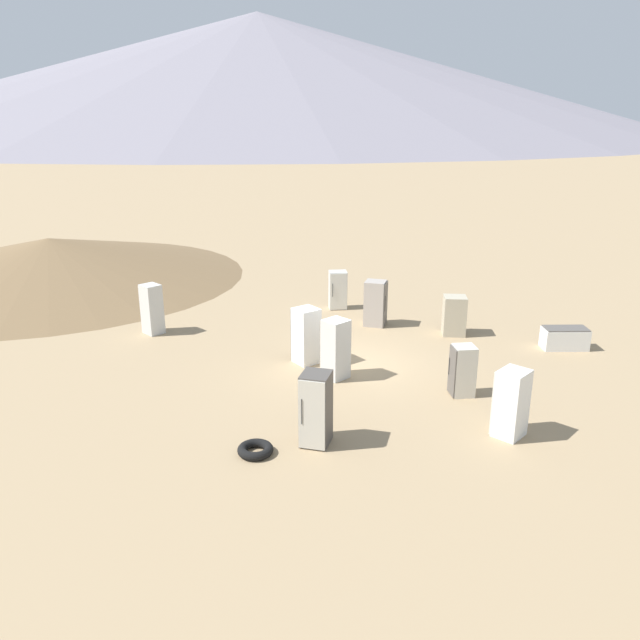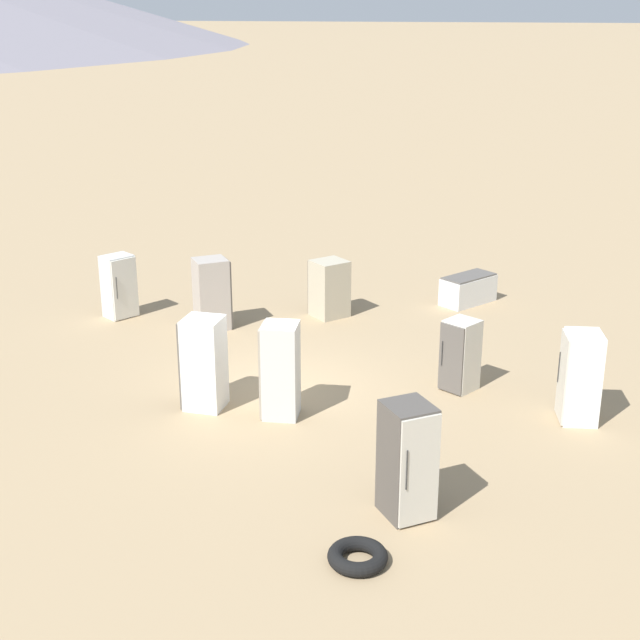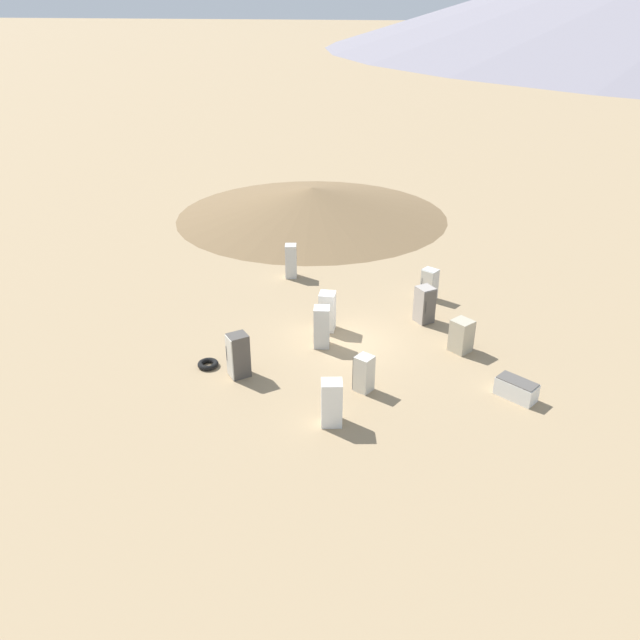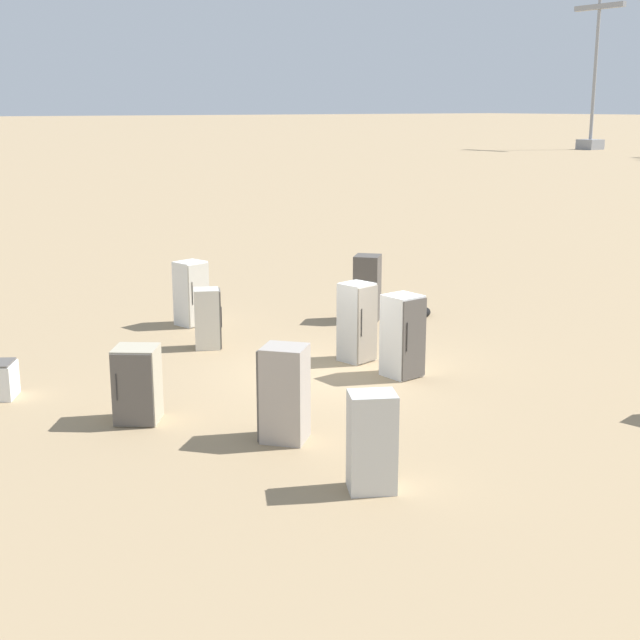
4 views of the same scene
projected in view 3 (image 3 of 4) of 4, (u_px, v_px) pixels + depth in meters
The scene contains 13 objects.
ground_plane at pixel (346, 343), 26.81m from camera, with size 1000.00×1000.00×0.00m, color #9E8460.
dirt_mound at pixel (312, 202), 42.22m from camera, with size 18.33×18.33×1.94m.
discarded_fridge_0 at pixel (327, 311), 27.49m from camera, with size 0.80×0.74×1.79m.
discarded_fridge_1 at pixel (462, 336), 25.89m from camera, with size 1.08×1.08×1.41m.
discarded_fridge_2 at pixel (516, 389), 22.94m from camera, with size 1.37×1.62×0.74m.
discarded_fridge_3 at pixel (429, 284), 30.42m from camera, with size 0.85×0.89×1.55m.
discarded_fridge_4 at pixel (364, 373), 23.23m from camera, with size 0.79×0.82×1.45m.
discarded_fridge_5 at pixel (238, 355), 24.07m from camera, with size 0.99×1.00×1.79m.
discarded_fridge_6 at pixel (425, 305), 28.21m from camera, with size 1.03×1.03×1.70m.
discarded_fridge_7 at pixel (332, 403), 21.31m from camera, with size 0.82×0.85×1.71m.
discarded_fridge_8 at pixel (291, 261), 32.80m from camera, with size 0.80×0.71×1.80m.
discarded_fridge_9 at pixel (322, 327), 26.16m from camera, with size 0.79×0.76×1.81m.
scrap_tire at pixel (208, 364), 25.01m from camera, with size 0.84×0.84×0.21m.
Camera 3 is at (23.03, 4.32, 13.10)m, focal length 35.00 mm.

